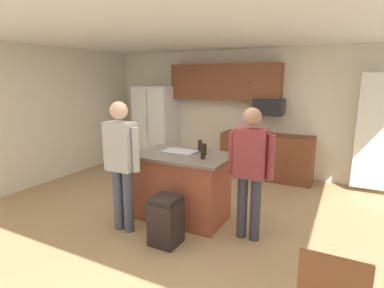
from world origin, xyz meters
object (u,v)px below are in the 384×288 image
at_px(person_elder_center, 250,165).
at_px(glass_short_whisky, 203,154).
at_px(glass_pilsner, 204,149).
at_px(serving_tray, 180,152).
at_px(kitchen_island, 182,186).
at_px(person_guest_by_door, 121,158).
at_px(trash_bin, 166,221).
at_px(refrigerator, 157,125).
at_px(glass_dark_ale, 200,146).
at_px(microwave_over_range, 269,107).

relative_size(person_elder_center, glass_short_whisky, 13.32).
distance_m(glass_pilsner, serving_tray, 0.35).
xyz_separation_m(kitchen_island, person_guest_by_door, (-0.52, -0.68, 0.51)).
bearing_deg(person_guest_by_door, kitchen_island, 0.00).
xyz_separation_m(person_elder_center, trash_bin, (-0.85, -0.59, -0.66)).
height_order(person_elder_center, trash_bin, person_elder_center).
height_order(kitchen_island, glass_pilsner, glass_pilsner).
distance_m(person_guest_by_door, glass_short_whisky, 1.06).
bearing_deg(serving_tray, person_elder_center, -6.99).
height_order(refrigerator, glass_short_whisky, refrigerator).
bearing_deg(glass_pilsner, glass_dark_ale, 131.06).
xyz_separation_m(refrigerator, microwave_over_range, (2.60, 0.12, 0.53)).
xyz_separation_m(person_elder_center, glass_short_whisky, (-0.65, 0.02, 0.06)).
relative_size(microwave_over_range, person_elder_center, 0.34).
relative_size(glass_pilsner, serving_tray, 0.35).
bearing_deg(person_elder_center, person_guest_by_door, 26.51).
bearing_deg(person_elder_center, glass_pilsner, -11.40).
xyz_separation_m(refrigerator, glass_dark_ale, (2.13, -2.05, 0.13)).
bearing_deg(microwave_over_range, person_guest_by_door, -109.90).
bearing_deg(glass_pilsner, serving_tray, -161.04).
distance_m(kitchen_island, person_elder_center, 1.13).
height_order(person_guest_by_door, glass_pilsner, person_guest_by_door).
distance_m(person_guest_by_door, glass_dark_ale, 1.17).
bearing_deg(glass_pilsner, microwave_over_range, 82.03).
relative_size(glass_short_whisky, glass_dark_ale, 0.76).
height_order(refrigerator, glass_dark_ale, refrigerator).
relative_size(microwave_over_range, glass_dark_ale, 3.38).
distance_m(person_elder_center, trash_bin, 1.23).
distance_m(microwave_over_range, person_elder_center, 2.65).
xyz_separation_m(kitchen_island, glass_dark_ale, (0.14, 0.28, 0.56)).
height_order(microwave_over_range, serving_tray, microwave_over_range).
height_order(microwave_over_range, glass_dark_ale, microwave_over_range).
relative_size(refrigerator, person_elder_center, 1.10).
relative_size(person_elder_center, glass_dark_ale, 10.06).
height_order(refrigerator, glass_pilsner, refrigerator).
relative_size(microwave_over_range, person_guest_by_door, 0.32).
bearing_deg(glass_pilsner, trash_bin, -97.91).
xyz_separation_m(kitchen_island, trash_bin, (0.17, -0.71, -0.18)).
distance_m(refrigerator, glass_pilsner, 3.17).
relative_size(kitchen_island, person_elder_center, 0.82).
bearing_deg(kitchen_island, microwave_over_range, 76.07).
xyz_separation_m(person_elder_center, glass_dark_ale, (-0.88, 0.40, 0.08)).
bearing_deg(refrigerator, glass_dark_ale, -43.82).
xyz_separation_m(person_guest_by_door, serving_tray, (0.48, 0.69, -0.02)).
distance_m(person_elder_center, glass_short_whisky, 0.65).
xyz_separation_m(microwave_over_range, glass_pilsner, (-0.33, -2.33, -0.41)).
xyz_separation_m(person_guest_by_door, glass_dark_ale, (0.66, 0.96, 0.04)).
xyz_separation_m(person_guest_by_door, glass_pilsner, (0.81, 0.80, 0.04)).
bearing_deg(person_guest_by_door, glass_dark_ale, 3.13).
distance_m(refrigerator, glass_short_whisky, 3.39).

